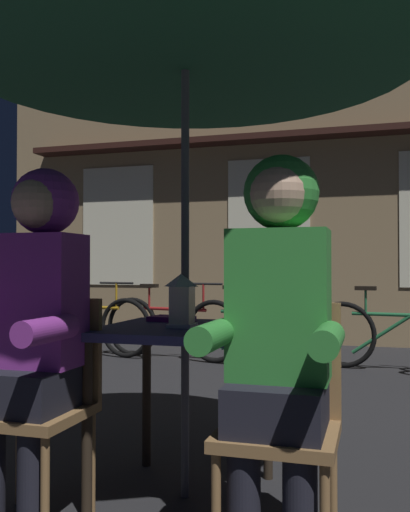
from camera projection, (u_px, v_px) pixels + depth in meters
name	position (u px, v px, depth m)	size (l,w,h in m)	color
ground_plane	(185.00, 496.00, 2.47)	(60.00, 60.00, 0.00)	#232326
cafe_table	(185.00, 350.00, 2.48)	(0.72, 0.72, 0.74)	navy
patio_umbrella	(185.00, 28.00, 2.51)	(2.10, 2.10, 2.31)	#4C4C51
lantern	(181.00, 299.00, 2.44)	(0.11, 0.11, 0.23)	white
chair_left	(42.00, 395.00, 2.26)	(0.40, 0.40, 0.87)	olive
chair_right	(281.00, 412.00, 1.98)	(0.40, 0.40, 0.87)	olive
person_left_hooded	(34.00, 306.00, 2.21)	(0.45, 0.56, 1.40)	black
person_right_hooded	(278.00, 312.00, 1.94)	(0.45, 0.56, 1.40)	black
shopfront_building	(354.00, 111.00, 7.54)	(10.00, 0.93, 6.20)	#937A56
bicycle_nearest	(88.00, 324.00, 6.48)	(1.67, 0.32, 0.84)	black
bicycle_second	(171.00, 327.00, 6.16)	(1.66, 0.33, 0.84)	black
bicycle_third	(258.00, 333.00, 5.66)	(1.65, 0.43, 0.84)	black
bicycle_fourth	(396.00, 335.00, 5.42)	(1.67, 0.28, 0.84)	black
book	(171.00, 319.00, 2.72)	(0.20, 0.14, 0.02)	#661E7A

